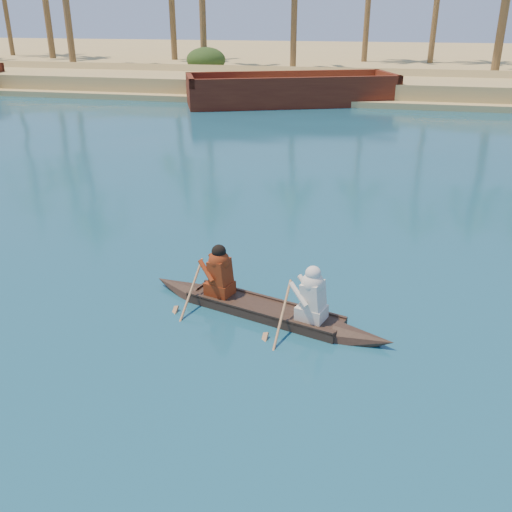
# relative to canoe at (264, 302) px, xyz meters

# --- Properties ---
(sandy_embankment) EXTENTS (150.00, 51.00, 1.50)m
(sandy_embankment) POSITION_rel_canoe_xyz_m (8.00, 50.89, 0.25)
(sandy_embankment) COLOR tan
(sandy_embankment) RESTS_ON ground
(shrub_cluster) EXTENTS (100.00, 6.00, 2.40)m
(shrub_cluster) POSITION_rel_canoe_xyz_m (8.00, 35.50, 0.92)
(shrub_cluster) COLOR #203B15
(shrub_cluster) RESTS_ON ground
(canoe) EXTENTS (5.20, 2.23, 1.44)m
(canoe) POSITION_rel_canoe_xyz_m (0.00, 0.00, 0.00)
(canoe) COLOR #36251D
(canoe) RESTS_ON ground
(barge_mid) EXTENTS (13.52, 8.70, 2.14)m
(barge_mid) POSITION_rel_canoe_xyz_m (-3.80, 26.79, 0.47)
(barge_mid) COLOR #5D2313
(barge_mid) RESTS_ON ground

